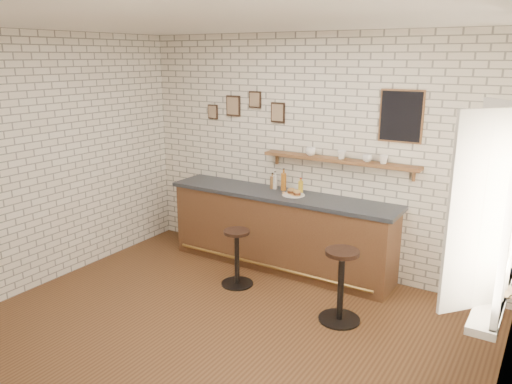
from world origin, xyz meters
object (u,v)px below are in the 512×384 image
(bitters_bottle_brown, at_px, (272,182))
(bar_counter, at_px, (280,230))
(bar_stool_left, at_px, (237,256))
(book_upper, at_px, (492,287))
(bar_stool_right, at_px, (341,283))
(bitters_bottle_white, at_px, (275,182))
(shelf_cup_a, at_px, (311,151))
(ciabatta_sandwich, at_px, (294,192))
(shelf_cup_c, at_px, (367,158))
(bitters_bottle_amber, at_px, (284,181))
(condiment_bottle_yellow, at_px, (301,187))
(shelf_cup_b, at_px, (342,155))
(book_lower, at_px, (491,290))
(shelf_cup_d, at_px, (383,159))
(sandwich_plate, at_px, (294,195))

(bitters_bottle_brown, bearing_deg, bar_counter, -35.50)
(bar_stool_left, height_order, book_upper, book_upper)
(bitters_bottle_brown, xyz_separation_m, bar_stool_right, (1.43, -1.05, -0.67))
(bitters_bottle_white, height_order, shelf_cup_a, shelf_cup_a)
(ciabatta_sandwich, xyz_separation_m, book_upper, (2.47, -1.38, -0.10))
(book_upper, bearing_deg, shelf_cup_a, 159.43)
(shelf_cup_a, bearing_deg, shelf_cup_c, -8.12)
(bar_stool_left, height_order, shelf_cup_a, shelf_cup_a)
(bitters_bottle_amber, bearing_deg, condiment_bottle_yellow, -0.00)
(shelf_cup_b, distance_m, book_lower, 2.59)
(condiment_bottle_yellow, height_order, shelf_cup_b, shelf_cup_b)
(bar_counter, relative_size, ciabatta_sandwich, 13.37)
(ciabatta_sandwich, height_order, bitters_bottle_white, bitters_bottle_white)
(ciabatta_sandwich, distance_m, bar_stool_left, 1.08)
(bitters_bottle_white, bearing_deg, condiment_bottle_yellow, 0.00)
(bitters_bottle_white, distance_m, bitters_bottle_amber, 0.13)
(bar_stool_left, distance_m, shelf_cup_a, 1.59)
(ciabatta_sandwich, relative_size, book_lower, 1.17)
(shelf_cup_b, xyz_separation_m, book_upper, (1.94, -1.59, -0.60))
(book_upper, bearing_deg, bitters_bottle_brown, 165.30)
(book_lower, bearing_deg, bitters_bottle_brown, 145.48)
(condiment_bottle_yellow, xyz_separation_m, bar_stool_right, (1.02, -1.05, -0.67))
(condiment_bottle_yellow, bearing_deg, bitters_bottle_white, -180.00)
(bitters_bottle_amber, bearing_deg, book_lower, -29.77)
(ciabatta_sandwich, xyz_separation_m, shelf_cup_c, (0.85, 0.21, 0.49))
(book_upper, bearing_deg, shelf_cup_d, 145.29)
(shelf_cup_b, bearing_deg, ciabatta_sandwich, 139.38)
(condiment_bottle_yellow, distance_m, shelf_cup_d, 1.13)
(bar_stool_right, bearing_deg, condiment_bottle_yellow, 134.17)
(shelf_cup_d, relative_size, book_lower, 0.54)
(shelf_cup_a, height_order, book_upper, shelf_cup_a)
(book_lower, relative_size, book_upper, 0.93)
(bar_stool_left, height_order, book_lower, book_lower)
(shelf_cup_c, bearing_deg, book_upper, -108.24)
(shelf_cup_c, relative_size, book_lower, 0.58)
(shelf_cup_d, bearing_deg, bar_stool_left, -138.94)
(bitters_bottle_amber, xyz_separation_m, bar_stool_right, (1.27, -1.05, -0.70))
(shelf_cup_c, bearing_deg, bitters_bottle_amber, 118.91)
(shelf_cup_d, relative_size, book_upper, 0.50)
(bar_counter, bearing_deg, sandwich_plate, -1.52)
(bitters_bottle_white, distance_m, shelf_cup_d, 1.48)
(ciabatta_sandwich, relative_size, bitters_bottle_brown, 1.08)
(bitters_bottle_white, bearing_deg, bitters_bottle_amber, 0.00)
(bitters_bottle_brown, relative_size, shelf_cup_b, 1.92)
(bitters_bottle_white, bearing_deg, ciabatta_sandwich, -22.70)
(bitters_bottle_brown, bearing_deg, shelf_cup_d, 2.08)
(bitters_bottle_white, height_order, shelf_cup_b, shelf_cup_b)
(bitters_bottle_brown, relative_size, bitters_bottle_white, 0.89)
(condiment_bottle_yellow, bearing_deg, ciabatta_sandwich, -93.95)
(condiment_bottle_yellow, bearing_deg, bitters_bottle_amber, 180.00)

